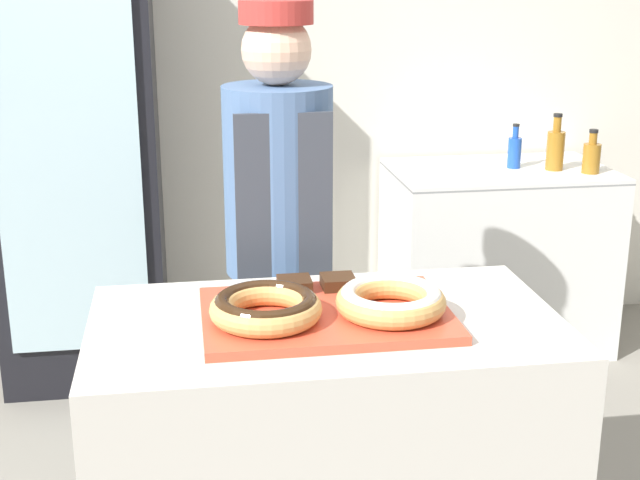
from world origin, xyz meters
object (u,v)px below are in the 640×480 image
Objects in this scene: baker_person at (279,247)px; bottle_amber_b at (555,148)px; bottle_blue at (515,151)px; brownie_back_right at (338,282)px; bottle_amber at (592,156)px; brownie_back_left at (295,284)px; beverage_fridge at (77,158)px; donut_chocolate_glaze at (266,307)px; serving_tray at (326,315)px; donut_light_glaze at (391,299)px; chest_freezer at (496,256)px.

baker_person is 6.41× the size of bottle_amber_b.
bottle_amber_b reaches higher than bottle_blue.
brownie_back_right is 0.51m from baker_person.
baker_person reaches higher than bottle_amber.
brownie_back_left is 0.12m from brownie_back_right.
bottle_blue is at bearing 0.35° from beverage_fridge.
brownie_back_left is 2.01m from bottle_blue.
donut_chocolate_glaze is 2.28m from bottle_amber_b.
serving_tray is 2.25× the size of donut_light_glaze.
beverage_fridge is (-0.74, 1.09, 0.09)m from baker_person.
chest_freezer is 0.51m from bottle_blue.
baker_person is (-0.05, 0.66, -0.02)m from serving_tray.
donut_light_glaze is 1.36× the size of bottle_blue.
bottle_amber is at bearing -22.54° from chest_freezer.
baker_person is (-0.20, 0.70, -0.07)m from donut_light_glaze.
brownie_back_left is 2.09m from bottle_amber.
donut_light_glaze is 2.09m from bottle_amber_b.
brownie_back_left is 1.00× the size of brownie_back_right.
serving_tray is 0.38× the size of baker_person.
baker_person is at bearing -147.89° from bottle_amber.
brownie_back_right is 1.94m from bottle_blue.
brownie_back_left is at bearing 136.34° from donut_light_glaze.
bottle_blue reaches higher than bottle_amber.
bottle_amber is at bearing -33.39° from bottle_amber_b.
beverage_fridge reaches higher than serving_tray.
bottle_blue reaches higher than brownie_back_right.
bottle_amber reaches higher than chest_freezer.
brownie_back_right is at bearing -61.98° from beverage_fridge.
bottle_amber_b reaches higher than brownie_back_right.
donut_light_glaze is 2.02m from beverage_fridge.
baker_person is 1.78m from bottle_amber.
bottle_amber_b is (1.27, 1.53, 0.03)m from brownie_back_right.
bottle_blue reaches higher than donut_chocolate_glaze.
bottle_blue reaches higher than brownie_back_left.
beverage_fridge reaches higher than bottle_amber.
baker_person is at bearing -137.59° from bottle_blue.
serving_tray is 2.17m from bottle_amber.
brownie_back_left is 2.03m from chest_freezer.
donut_chocolate_glaze is at bearing -136.34° from brownie_back_right.
donut_light_glaze is at bearing -73.88° from baker_person.
baker_person reaches higher than brownie_back_left.
bottle_blue is (1.00, 1.80, -0.01)m from donut_light_glaze.
brownie_back_left is at bearing -91.61° from baker_person.
bottle_amber_b reaches higher than donut_chocolate_glaze.
beverage_fridge is at bearing 114.16° from serving_tray.
baker_person is at bearing -55.93° from beverage_fridge.
baker_person reaches higher than brownie_back_right.
bottle_amber_b is (1.39, 1.53, 0.03)m from brownie_back_left.
beverage_fridge is at bearing 114.56° from brownie_back_left.
serving_tray reaches higher than chest_freezer.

